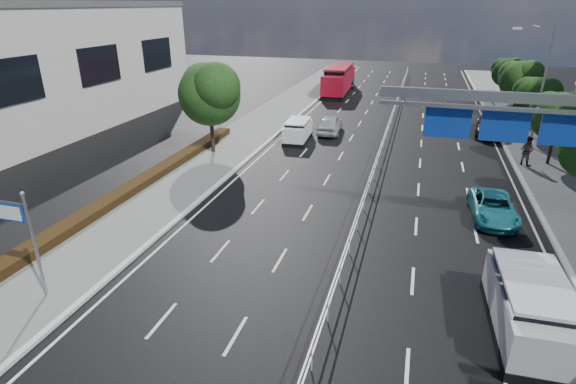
% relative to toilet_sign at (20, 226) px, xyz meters
% --- Properties ---
extents(ground, '(160.00, 160.00, 0.00)m').
position_rel_toilet_sign_xyz_m(ground, '(10.95, 0.00, -2.94)').
color(ground, black).
rests_on(ground, ground).
extents(sidewalk_near, '(5.00, 140.00, 0.14)m').
position_rel_toilet_sign_xyz_m(sidewalk_near, '(-0.55, 0.00, -2.87)').
color(sidewalk_near, slate).
rests_on(sidewalk_near, ground).
extents(kerb_near, '(0.25, 140.00, 0.15)m').
position_rel_toilet_sign_xyz_m(kerb_near, '(1.95, 0.00, -2.87)').
color(kerb_near, silver).
rests_on(kerb_near, ground).
extents(median_fence, '(0.05, 85.00, 1.02)m').
position_rel_toilet_sign_xyz_m(median_fence, '(10.95, 22.50, -2.42)').
color(median_fence, silver).
rests_on(median_fence, ground).
extents(hedge_near, '(1.00, 36.00, 0.44)m').
position_rel_toilet_sign_xyz_m(hedge_near, '(-2.35, 5.00, -2.58)').
color(hedge_near, black).
rests_on(hedge_near, sidewalk_near).
extents(toilet_sign, '(1.62, 0.18, 4.34)m').
position_rel_toilet_sign_xyz_m(toilet_sign, '(0.00, 0.00, 0.00)').
color(toilet_sign, gray).
rests_on(toilet_sign, ground).
extents(overhead_gantry, '(10.24, 0.38, 7.45)m').
position_rel_toilet_sign_xyz_m(overhead_gantry, '(17.69, 10.05, 2.66)').
color(overhead_gantry, gray).
rests_on(overhead_gantry, ground).
extents(streetlight_far, '(2.78, 2.40, 9.00)m').
position_rel_toilet_sign_xyz_m(streetlight_far, '(21.46, 26.00, 2.27)').
color(streetlight_far, gray).
rests_on(streetlight_far, ground).
extents(near_building, '(12.00, 38.00, 10.00)m').
position_rel_toilet_sign_xyz_m(near_building, '(-19.05, 18.00, 2.06)').
color(near_building, beige).
rests_on(near_building, ground).
extents(near_tree_back, '(4.84, 4.51, 6.69)m').
position_rel_toilet_sign_xyz_m(near_tree_back, '(-0.99, 17.97, 1.67)').
color(near_tree_back, black).
rests_on(near_tree_back, ground).
extents(far_tree_e, '(3.63, 3.38, 5.13)m').
position_rel_toilet_sign_xyz_m(far_tree_e, '(22.20, 21.98, 0.61)').
color(far_tree_e, black).
rests_on(far_tree_e, ground).
extents(far_tree_f, '(3.52, 3.28, 5.02)m').
position_rel_toilet_sign_xyz_m(far_tree_f, '(22.20, 29.48, 0.55)').
color(far_tree_f, black).
rests_on(far_tree_f, ground).
extents(far_tree_g, '(3.96, 3.69, 5.45)m').
position_rel_toilet_sign_xyz_m(far_tree_g, '(22.20, 36.98, 0.81)').
color(far_tree_g, black).
rests_on(far_tree_g, ground).
extents(far_tree_h, '(3.41, 3.18, 4.91)m').
position_rel_toilet_sign_xyz_m(far_tree_h, '(22.20, 44.48, 0.48)').
color(far_tree_h, black).
rests_on(far_tree_h, ground).
extents(white_minivan, '(1.93, 4.06, 1.72)m').
position_rel_toilet_sign_xyz_m(white_minivan, '(4.10, 22.93, -2.10)').
color(white_minivan, black).
rests_on(white_minivan, ground).
extents(red_bus, '(2.96, 11.14, 3.31)m').
position_rel_toilet_sign_xyz_m(red_bus, '(3.45, 44.66, -1.22)').
color(red_bus, black).
rests_on(red_bus, ground).
extents(near_car_silver, '(2.06, 4.64, 1.55)m').
position_rel_toilet_sign_xyz_m(near_car_silver, '(6.12, 26.01, -2.17)').
color(near_car_silver, '#AEB2B6').
rests_on(near_car_silver, ground).
extents(near_car_dark, '(1.94, 4.26, 1.36)m').
position_rel_toilet_sign_xyz_m(near_car_dark, '(3.98, 49.24, -2.27)').
color(near_car_dark, black).
rests_on(near_car_dark, ground).
extents(silver_minivan, '(2.32, 5.13, 2.10)m').
position_rel_toilet_sign_xyz_m(silver_minivan, '(17.45, 2.87, -1.91)').
color(silver_minivan, black).
rests_on(silver_minivan, ground).
extents(parked_car_teal, '(2.24, 4.59, 1.26)m').
position_rel_toilet_sign_xyz_m(parked_car_teal, '(17.45, 12.00, -2.32)').
color(parked_car_teal, '#1D7583').
rests_on(parked_car_teal, ground).
extents(parked_car_dark, '(2.97, 5.87, 1.63)m').
position_rel_toilet_sign_xyz_m(parked_car_dark, '(19.25, 29.33, -2.13)').
color(parked_car_dark, black).
rests_on(parked_car_dark, ground).
extents(pedestrian_b, '(1.21, 1.19, 1.97)m').
position_rel_toilet_sign_xyz_m(pedestrian_b, '(20.55, 21.28, -1.82)').
color(pedestrian_b, gray).
rests_on(pedestrian_b, sidewalk_far).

